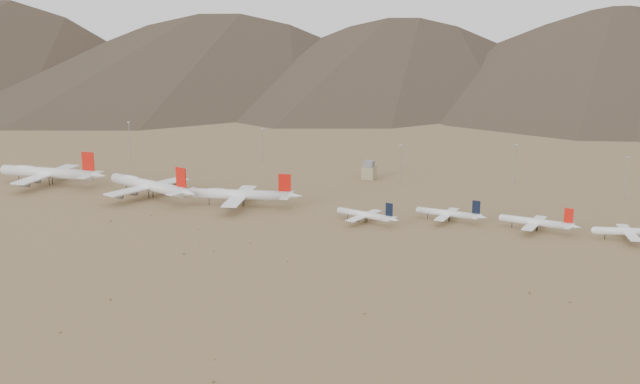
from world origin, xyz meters
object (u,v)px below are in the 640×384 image
at_px(widebody_west, 49,173).
at_px(control_tower, 369,171).
at_px(widebody_east, 242,195).
at_px(narrowbody_b, 450,214).
at_px(widebody_centre, 149,185).
at_px(narrowbody_a, 367,215).

xyz_separation_m(widebody_west, control_tower, (180.62, 93.03, -2.48)).
relative_size(widebody_east, narrowbody_b, 1.64).
xyz_separation_m(widebody_east, control_tower, (43.55, 93.61, -1.34)).
height_order(widebody_centre, control_tower, widebody_centre).
height_order(widebody_centre, narrowbody_b, widebody_centre).
xyz_separation_m(widebody_centre, narrowbody_b, (175.53, 17.21, -3.38)).
bearing_deg(widebody_centre, narrowbody_b, 21.76).
distance_m(widebody_centre, widebody_east, 59.43).
relative_size(narrowbody_a, narrowbody_b, 0.96).
height_order(widebody_west, widebody_east, widebody_west).
relative_size(narrowbody_a, control_tower, 3.12).
relative_size(widebody_west, control_tower, 6.33).
distance_m(widebody_centre, narrowbody_b, 176.41).
bearing_deg(widebody_east, control_tower, 50.85).
bearing_deg(widebody_centre, widebody_west, -166.95).
distance_m(widebody_centre, control_tower, 141.58).
bearing_deg(widebody_east, narrowbody_b, -7.55).
bearing_deg(narrowbody_b, widebody_east, -169.29).
relative_size(widebody_west, widebody_east, 1.19).
bearing_deg(control_tower, narrowbody_b, -47.77).
bearing_deg(narrowbody_b, widebody_centre, -170.34).
bearing_deg(control_tower, narrowbody_a, -71.63).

